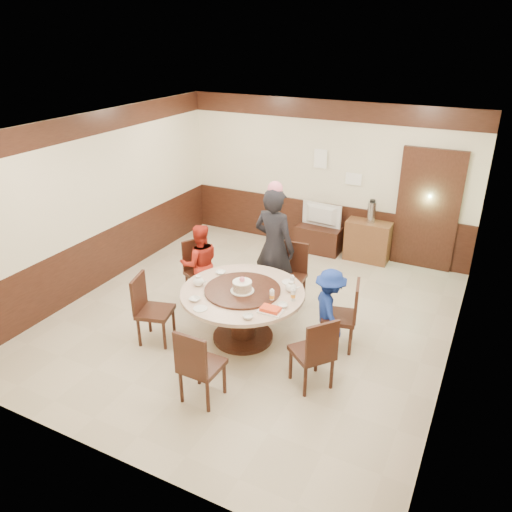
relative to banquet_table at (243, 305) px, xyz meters
The scene contains 30 objects.
room 0.79m from the banquet_table, 102.61° to the left, with size 6.00×6.04×2.84m.
banquet_table is the anchor object (origin of this frame).
chair_0 1.34m from the banquet_table, 19.16° to the left, with size 0.54×0.53×0.97m.
chair_1 1.22m from the banquet_table, 80.61° to the left, with size 0.47×0.48×0.97m.
chair_2 1.32m from the banquet_table, 148.11° to the left, with size 0.60×0.59×0.97m.
chair_3 1.23m from the banquet_table, 151.50° to the right, with size 0.55×0.54×0.97m.
chair_4 1.33m from the banquet_table, 83.04° to the right, with size 0.45×0.46×0.97m.
chair_5 1.32m from the banquet_table, 22.35° to the right, with size 0.62×0.62×0.97m.
person_standing 1.19m from the banquet_table, 92.75° to the left, with size 0.68×0.45×1.87m, color black.
person_red 1.29m from the banquet_table, 149.04° to the left, with size 0.62×0.48×1.27m, color #A92316.
person_blue 1.16m from the banquet_table, 18.62° to the left, with size 0.73×0.42×1.13m, color navy.
birthday_cake 0.32m from the banquet_table, 64.71° to the right, with size 0.32×0.32×0.21m.
teapot_left 0.68m from the banquet_table, 167.78° to the right, with size 0.17×0.15×0.13m, color white.
teapot_right 0.70m from the banquet_table, 25.85° to the left, with size 0.17×0.15×0.13m, color white.
bowl_0 0.65m from the banquet_table, 148.98° to the left, with size 0.14×0.14×0.03m, color white.
bowl_1 0.73m from the banquet_table, 56.19° to the right, with size 0.13×0.13×0.04m, color white.
bowl_2 0.70m from the banquet_table, 130.61° to the right, with size 0.14×0.14×0.03m, color white.
bowl_3 0.70m from the banquet_table, 12.50° to the right, with size 0.14×0.14×0.04m, color white.
saucer_near 0.73m from the banquet_table, 111.04° to the right, with size 0.18×0.18×0.01m, color white.
saucer_far 0.71m from the banquet_table, 48.01° to the left, with size 0.18×0.18×0.01m, color white.
shrimp_platter 0.69m from the banquet_table, 29.43° to the right, with size 0.30×0.20×0.06m.
bottle_0 0.56m from the banquet_table, ahead, with size 0.06×0.06×0.16m, color white.
bottle_1 0.76m from the banquet_table, ahead, with size 0.06×0.06×0.16m, color white.
bottle_2 0.74m from the banquet_table, 35.94° to the left, with size 0.06×0.06×0.16m, color white.
tv_stand 3.30m from the banquet_table, 91.85° to the left, with size 0.85×0.45×0.50m, color black.
television 3.29m from the banquet_table, 91.85° to the left, with size 0.78×0.10×0.45m, color gray.
side_cabinet 3.42m from the banquet_table, 75.96° to the left, with size 0.80×0.40×0.75m, color brown.
thermos 3.45m from the banquet_table, 75.69° to the left, with size 0.15×0.15×0.38m, color silver.
notice_left 3.71m from the banquet_table, 93.82° to the left, with size 0.25×0.00×0.35m, color white.
notice_right 3.64m from the banquet_table, 83.19° to the left, with size 0.30×0.00×0.22m, color white.
Camera 1 is at (2.93, -5.68, 3.96)m, focal length 35.00 mm.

